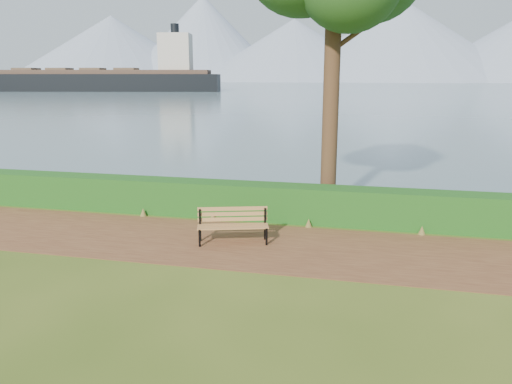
# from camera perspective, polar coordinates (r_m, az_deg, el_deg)

# --- Properties ---
(ground) EXTENTS (140.00, 140.00, 0.00)m
(ground) POSITION_cam_1_polar(r_m,az_deg,el_deg) (11.88, -2.95, -6.37)
(ground) COLOR #3B5117
(ground) RESTS_ON ground
(path) EXTENTS (40.00, 3.40, 0.01)m
(path) POSITION_cam_1_polar(r_m,az_deg,el_deg) (12.15, -2.56, -5.89)
(path) COLOR #572F1D
(path) RESTS_ON ground
(hedge) EXTENTS (32.00, 0.85, 1.00)m
(hedge) POSITION_cam_1_polar(r_m,az_deg,el_deg) (14.15, -0.09, -1.05)
(hedge) COLOR #164C15
(hedge) RESTS_ON ground
(water) EXTENTS (700.00, 510.00, 0.00)m
(water) POSITION_cam_1_polar(r_m,az_deg,el_deg) (270.81, 12.65, 11.94)
(water) COLOR slate
(water) RESTS_ON ground
(mountains) EXTENTS (585.00, 190.00, 70.00)m
(mountains) POSITION_cam_1_polar(r_m,az_deg,el_deg) (417.67, 11.79, 16.07)
(mountains) COLOR #8292AD
(mountains) RESTS_ON ground
(bench) EXTENTS (1.77, 0.97, 0.85)m
(bench) POSITION_cam_1_polar(r_m,az_deg,el_deg) (12.12, -2.67, -3.53)
(bench) COLOR black
(bench) RESTS_ON ground
(cargo_ship) EXTENTS (63.92, 22.69, 19.19)m
(cargo_ship) POSITION_cam_1_polar(r_m,az_deg,el_deg) (142.93, -16.33, 12.13)
(cargo_ship) COLOR black
(cargo_ship) RESTS_ON ground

